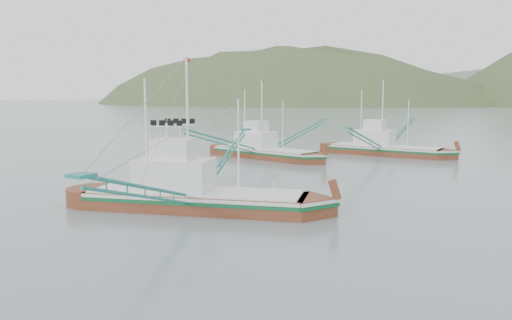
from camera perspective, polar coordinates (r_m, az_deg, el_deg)
The scene contains 5 objects.
ground at distance 31.90m, azimuth -5.44°, elevation -6.94°, with size 1200.00×1200.00×0.00m, color slate.
main_boat at distance 34.71m, azimuth -7.16°, elevation -2.08°, with size 15.89×27.11×11.27m.
bg_boat_left at distance 62.49m, azimuth 0.88°, elevation 1.90°, with size 14.87×25.78×10.55m.
bg_boat_far at distance 67.70m, azimuth 14.35°, elevation 1.78°, with size 14.58×26.19×10.60m.
headland_left at distance 433.10m, azimuth 2.83°, elevation 6.46°, with size 448.00×308.00×210.00m, color #3D4E28.
Camera 1 is at (17.98, -25.12, 7.94)m, focal length 35.00 mm.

